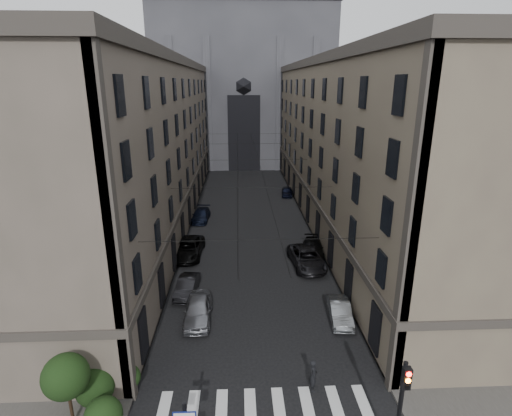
{
  "coord_description": "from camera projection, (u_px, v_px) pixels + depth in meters",
  "views": [
    {
      "loc": [
        -1.22,
        -11.46,
        16.23
      ],
      "look_at": [
        -0.15,
        11.85,
        8.85
      ],
      "focal_mm": 28.0,
      "sensor_mm": 36.0,
      "label": 1
    }
  ],
  "objects": [
    {
      "name": "sidewalk_left",
      "position": [
        164.0,
        218.0,
        49.67
      ],
      "size": [
        7.0,
        80.0,
        0.15
      ],
      "primitive_type": "cube",
      "color": "#383533",
      "rests_on": "ground"
    },
    {
      "name": "sidewalk_right",
      "position": [
        331.0,
        216.0,
        50.59
      ],
      "size": [
        7.0,
        80.0,
        0.15
      ],
      "primitive_type": "cube",
      "color": "#383533",
      "rests_on": "ground"
    },
    {
      "name": "zebra_crossing",
      "position": [
        265.0,
        411.0,
        20.62
      ],
      "size": [
        11.0,
        3.2,
        0.01
      ],
      "primitive_type": "cube",
      "color": "beige",
      "rests_on": "ground"
    },
    {
      "name": "building_left",
      "position": [
        133.0,
        144.0,
        46.75
      ],
      "size": [
        13.6,
        60.6,
        18.85
      ],
      "color": "#51493E",
      "rests_on": "ground"
    },
    {
      "name": "building_right",
      "position": [
        360.0,
        142.0,
        47.93
      ],
      "size": [
        13.6,
        60.6,
        18.85
      ],
      "color": "brown",
      "rests_on": "ground"
    },
    {
      "name": "gothic_tower",
      "position": [
        243.0,
        74.0,
        81.9
      ],
      "size": [
        35.0,
        23.0,
        58.0
      ],
      "color": "#2D2D33",
      "rests_on": "ground"
    },
    {
      "name": "traffic_light_right",
      "position": [
        402.0,
        401.0,
        16.94
      ],
      "size": [
        0.34,
        0.5,
        5.2
      ],
      "color": "black",
      "rests_on": "ground"
    },
    {
      "name": "shrub_cluster",
      "position": [
        89.0,
        388.0,
        19.71
      ],
      "size": [
        3.9,
        4.4,
        3.9
      ],
      "color": "black",
      "rests_on": "sidewalk_left"
    },
    {
      "name": "tram_wires",
      "position": [
        248.0,
        161.0,
        47.62
      ],
      "size": [
        14.0,
        60.0,
        0.43
      ],
      "color": "black",
      "rests_on": "ground"
    },
    {
      "name": "car_left_near",
      "position": [
        198.0,
        310.0,
        28.31
      ],
      "size": [
        1.97,
        4.76,
        1.61
      ],
      "primitive_type": "imported",
      "rotation": [
        0.0,
        0.0,
        0.02
      ],
      "color": "gray",
      "rests_on": "ground"
    },
    {
      "name": "car_left_midnear",
      "position": [
        187.0,
        287.0,
        31.8
      ],
      "size": [
        1.85,
        4.22,
        1.35
      ],
      "primitive_type": "imported",
      "rotation": [
        0.0,
        0.0,
        -0.11
      ],
      "color": "black",
      "rests_on": "ground"
    },
    {
      "name": "car_left_midfar",
      "position": [
        188.0,
        248.0,
        38.74
      ],
      "size": [
        3.01,
        6.01,
        1.63
      ],
      "primitive_type": "imported",
      "rotation": [
        0.0,
        0.0,
        -0.05
      ],
      "color": "black",
      "rests_on": "ground"
    },
    {
      "name": "car_left_far",
      "position": [
        201.0,
        215.0,
        48.83
      ],
      "size": [
        2.27,
        4.88,
        1.38
      ],
      "primitive_type": "imported",
      "rotation": [
        0.0,
        0.0,
        -0.07
      ],
      "color": "black",
      "rests_on": "ground"
    },
    {
      "name": "car_right_near",
      "position": [
        340.0,
        312.0,
        28.32
      ],
      "size": [
        1.77,
        4.17,
        1.34
      ],
      "primitive_type": "imported",
      "rotation": [
        0.0,
        0.0,
        -0.09
      ],
      "color": "gray",
      "rests_on": "ground"
    },
    {
      "name": "car_right_midnear",
      "position": [
        307.0,
        258.0,
        36.6
      ],
      "size": [
        3.23,
        6.08,
        1.63
      ],
      "primitive_type": "imported",
      "rotation": [
        0.0,
        0.0,
        0.09
      ],
      "color": "black",
      "rests_on": "ground"
    },
    {
      "name": "car_right_midfar",
      "position": [
        313.0,
        248.0,
        39.27
      ],
      "size": [
        2.35,
        4.74,
        1.33
      ],
      "primitive_type": "imported",
      "rotation": [
        0.0,
        0.0,
        -0.11
      ],
      "color": "black",
      "rests_on": "ground"
    },
    {
      "name": "car_right_far",
      "position": [
        287.0,
        192.0,
        59.48
      ],
      "size": [
        1.91,
        3.97,
        1.31
      ],
      "primitive_type": "imported",
      "rotation": [
        0.0,
        0.0,
        -0.1
      ],
      "color": "black",
      "rests_on": "ground"
    },
    {
      "name": "pedestrian",
      "position": [
        313.0,
        375.0,
        21.8
      ],
      "size": [
        0.48,
        0.71,
        1.89
      ],
      "primitive_type": "imported",
      "rotation": [
        0.0,
        0.0,
        1.53
      ],
      "color": "black",
      "rests_on": "ground"
    }
  ]
}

